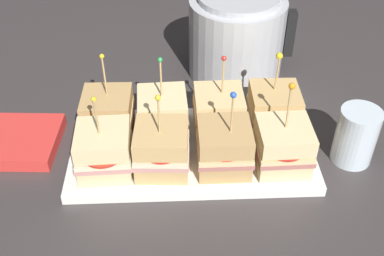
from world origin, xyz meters
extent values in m
plane|color=#383333|center=(0.00, 0.00, 0.00)|extent=(6.00, 6.00, 0.00)
cube|color=white|center=(0.00, 0.00, 0.01)|extent=(0.42, 0.22, 0.01)
cube|color=white|center=(0.00, 0.00, 0.01)|extent=(0.42, 0.22, 0.01)
cube|color=beige|center=(-0.14, -0.05, 0.03)|extent=(0.09, 0.09, 0.03)
cube|color=tan|center=(-0.14, -0.05, 0.05)|extent=(0.09, 0.09, 0.01)
cube|color=beige|center=(-0.14, -0.05, 0.06)|extent=(0.09, 0.09, 0.01)
cylinder|color=red|center=(-0.14, -0.07, 0.07)|extent=(0.07, 0.07, 0.00)
cube|color=beige|center=(-0.14, -0.05, 0.08)|extent=(0.09, 0.09, 0.03)
cylinder|color=tan|center=(-0.15, -0.06, 0.13)|extent=(0.00, 0.01, 0.08)
sphere|color=yellow|center=(-0.15, -0.06, 0.17)|extent=(0.01, 0.01, 0.01)
cube|color=tan|center=(-0.05, -0.05, 0.03)|extent=(0.09, 0.09, 0.03)
cube|color=tan|center=(-0.05, -0.05, 0.05)|extent=(0.09, 0.09, 0.01)
cube|color=beige|center=(-0.05, -0.05, 0.06)|extent=(0.09, 0.09, 0.01)
cylinder|color=red|center=(-0.05, -0.06, 0.07)|extent=(0.06, 0.06, 0.00)
cube|color=tan|center=(-0.05, -0.05, 0.08)|extent=(0.09, 0.09, 0.03)
cylinder|color=tan|center=(-0.05, -0.05, 0.13)|extent=(0.00, 0.01, 0.08)
sphere|color=yellow|center=(-0.05, -0.05, 0.16)|extent=(0.01, 0.01, 0.01)
cube|color=tan|center=(0.05, -0.05, 0.03)|extent=(0.09, 0.09, 0.03)
cube|color=#B26B60|center=(0.05, -0.05, 0.05)|extent=(0.09, 0.09, 0.01)
cube|color=beige|center=(0.05, -0.05, 0.06)|extent=(0.09, 0.09, 0.01)
cylinder|color=red|center=(0.05, -0.07, 0.07)|extent=(0.05, 0.05, 0.00)
cube|color=tan|center=(0.05, -0.05, 0.08)|extent=(0.09, 0.09, 0.03)
cylinder|color=tan|center=(0.06, -0.06, 0.13)|extent=(0.00, 0.00, 0.08)
sphere|color=blue|center=(0.06, -0.06, 0.17)|extent=(0.01, 0.01, 0.01)
cube|color=beige|center=(0.15, -0.05, 0.03)|extent=(0.09, 0.09, 0.03)
cube|color=#B26B60|center=(0.15, -0.05, 0.05)|extent=(0.09, 0.09, 0.01)
cube|color=beige|center=(0.15, -0.05, 0.06)|extent=(0.09, 0.09, 0.01)
cylinder|color=red|center=(0.15, -0.07, 0.07)|extent=(0.06, 0.06, 0.00)
cube|color=beige|center=(0.15, -0.05, 0.08)|extent=(0.09, 0.09, 0.03)
cylinder|color=tan|center=(0.15, -0.05, 0.13)|extent=(0.00, 0.01, 0.09)
sphere|color=orange|center=(0.15, -0.05, 0.17)|extent=(0.01, 0.01, 0.01)
cube|color=tan|center=(-0.15, 0.05, 0.03)|extent=(0.09, 0.09, 0.03)
cube|color=tan|center=(-0.15, 0.05, 0.05)|extent=(0.09, 0.09, 0.01)
cube|color=beige|center=(-0.15, 0.05, 0.06)|extent=(0.09, 0.09, 0.01)
cube|color=tan|center=(-0.15, 0.05, 0.08)|extent=(0.09, 0.09, 0.03)
cylinder|color=tan|center=(-0.15, 0.06, 0.13)|extent=(0.00, 0.01, 0.09)
sphere|color=yellow|center=(-0.15, 0.06, 0.17)|extent=(0.01, 0.01, 0.01)
cube|color=beige|center=(-0.05, 0.05, 0.03)|extent=(0.09, 0.09, 0.03)
cube|color=tan|center=(-0.05, 0.05, 0.05)|extent=(0.09, 0.09, 0.01)
cube|color=beige|center=(-0.05, 0.05, 0.06)|extent=(0.09, 0.09, 0.01)
cube|color=beige|center=(-0.05, 0.05, 0.08)|extent=(0.09, 0.09, 0.03)
cylinder|color=tan|center=(-0.05, 0.05, 0.13)|extent=(0.00, 0.01, 0.08)
sphere|color=green|center=(-0.05, 0.05, 0.17)|extent=(0.01, 0.01, 0.01)
cube|color=#DBB77A|center=(0.05, 0.05, 0.03)|extent=(0.09, 0.09, 0.03)
cube|color=#B26B60|center=(0.05, 0.05, 0.05)|extent=(0.09, 0.09, 0.01)
cube|color=beige|center=(0.05, 0.05, 0.06)|extent=(0.09, 0.09, 0.01)
cube|color=#E8C281|center=(0.05, 0.05, 0.08)|extent=(0.09, 0.09, 0.03)
cylinder|color=tan|center=(0.06, 0.05, 0.13)|extent=(0.00, 0.01, 0.08)
sphere|color=red|center=(0.06, 0.05, 0.16)|extent=(0.01, 0.01, 0.01)
cube|color=tan|center=(0.15, 0.05, 0.03)|extent=(0.09, 0.09, 0.03)
cube|color=tan|center=(0.15, 0.05, 0.05)|extent=(0.09, 0.09, 0.01)
cube|color=beige|center=(0.15, 0.05, 0.06)|extent=(0.09, 0.09, 0.01)
cylinder|color=red|center=(0.15, 0.03, 0.07)|extent=(0.05, 0.05, 0.00)
cube|color=tan|center=(0.15, 0.05, 0.08)|extent=(0.09, 0.09, 0.03)
cylinder|color=tan|center=(0.15, 0.05, 0.13)|extent=(0.00, 0.01, 0.08)
sphere|color=yellow|center=(0.15, 0.05, 0.17)|extent=(0.01, 0.01, 0.01)
cylinder|color=#B7BABF|center=(0.10, 0.27, 0.08)|extent=(0.20, 0.20, 0.17)
cube|color=black|center=(0.22, 0.27, 0.09)|extent=(0.02, 0.02, 0.10)
cylinder|color=silver|center=(0.28, -0.02, 0.05)|extent=(0.07, 0.07, 0.10)
cube|color=red|center=(-0.31, 0.03, 0.01)|extent=(0.14, 0.14, 0.02)
camera|label=1|loc=(-0.03, -0.63, 0.58)|focal=45.00mm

